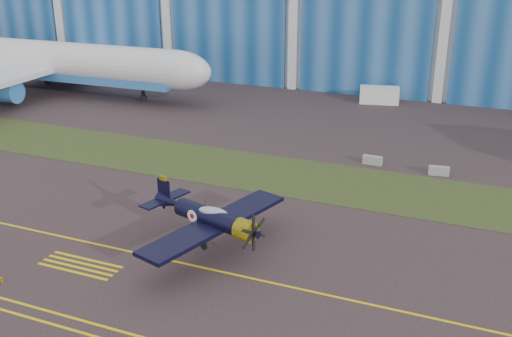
% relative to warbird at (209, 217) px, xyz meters
% --- Properties ---
extents(ground, '(260.00, 260.00, 0.00)m').
position_rel_warbird_xyz_m(ground, '(10.31, 2.67, -2.88)').
color(ground, '#3A2C2F').
rests_on(ground, ground).
extents(grass_median, '(260.00, 10.00, 0.02)m').
position_rel_warbird_xyz_m(grass_median, '(10.31, 16.67, -2.86)').
color(grass_median, '#475128').
rests_on(grass_median, ground).
extents(taxiway_centreline, '(200.00, 0.20, 0.02)m').
position_rel_warbird_xyz_m(taxiway_centreline, '(10.31, -2.33, -2.87)').
color(taxiway_centreline, yellow).
rests_on(taxiway_centreline, ground).
extents(hold_short_ladder, '(6.00, 2.40, 0.02)m').
position_rel_warbird_xyz_m(hold_short_ladder, '(-7.69, -5.43, -2.87)').
color(hold_short_ladder, yellow).
rests_on(hold_short_ladder, ground).
extents(warbird, '(14.46, 16.04, 4.00)m').
position_rel_warbird_xyz_m(warbird, '(0.00, 0.00, 0.00)').
color(warbird, black).
rests_on(warbird, ground).
extents(jetliner, '(64.71, 55.38, 22.06)m').
position_rel_warbird_xyz_m(jetliner, '(-46.26, 35.57, 8.15)').
color(jetliner, silver).
rests_on(jetliner, ground).
extents(shipping_container, '(5.79, 3.29, 2.36)m').
position_rel_warbird_xyz_m(shipping_container, '(2.72, 48.20, -1.70)').
color(shipping_container, silver).
rests_on(shipping_container, ground).
extents(cart, '(2.50, 2.06, 1.30)m').
position_rel_warbird_xyz_m(cart, '(-58.49, 47.69, -2.23)').
color(cart, silver).
rests_on(cart, ground).
extents(barrier_a, '(2.03, 0.70, 0.90)m').
position_rel_warbird_xyz_m(barrier_a, '(7.23, 23.15, -2.43)').
color(barrier_a, gray).
rests_on(barrier_a, ground).
extents(barrier_b, '(2.07, 0.89, 0.90)m').
position_rel_warbird_xyz_m(barrier_b, '(13.96, 22.64, -2.43)').
color(barrier_b, gray).
rests_on(barrier_b, ground).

